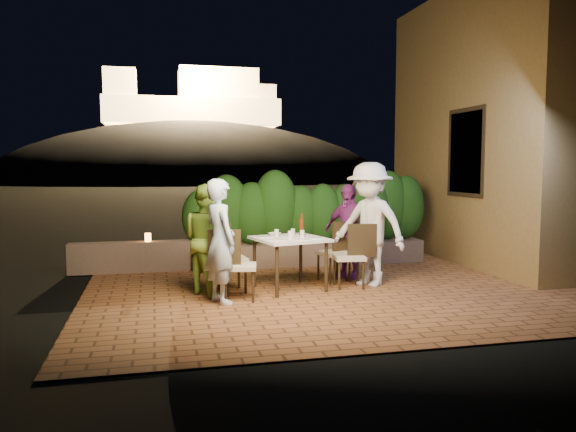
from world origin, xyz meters
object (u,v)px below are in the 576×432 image
object	(u,v)px
dining_table	(290,264)
chair_left_front	(240,265)
diner_white	(370,224)
parapet_lamp	(148,237)
chair_right_back	(334,252)
diner_green	(207,239)
chair_right_front	(349,256)
chair_left_back	(229,258)
beer_bottle	(302,225)
bowl	(275,234)
diner_blue	(220,241)
diner_purple	(348,232)

from	to	relation	value
dining_table	chair_left_front	size ratio (longest dim) A/B	0.99
diner_white	parapet_lamp	world-z (taller)	diner_white
dining_table	chair_right_back	world-z (taller)	chair_right_back
chair_left_front	parapet_lamp	size ratio (longest dim) A/B	6.69
diner_green	diner_white	distance (m)	2.39
diner_green	dining_table	bearing A→B (deg)	-124.15
parapet_lamp	diner_green	bearing A→B (deg)	-67.16
chair_left_front	diner_green	size ratio (longest dim) A/B	0.62
dining_table	chair_right_front	world-z (taller)	chair_right_front
chair_left_back	diner_green	xyz separation A→B (m)	(-0.31, -0.05, 0.27)
dining_table	diner_green	world-z (taller)	diner_green
diner_green	diner_white	bearing A→B (deg)	-124.11
beer_bottle	bowl	xyz separation A→B (m)	(-0.36, 0.20, -0.15)
dining_table	chair_left_back	distance (m)	0.87
dining_table	parapet_lamp	size ratio (longest dim) A/B	6.61
dining_table	diner_blue	world-z (taller)	diner_blue
chair_right_back	diner_blue	distance (m)	2.12
beer_bottle	chair_left_front	bearing A→B (deg)	-151.53
chair_right_back	parapet_lamp	size ratio (longest dim) A/B	6.53
dining_table	bowl	world-z (taller)	bowl
diner_purple	parapet_lamp	bearing A→B (deg)	-147.54
chair_left_front	diner_blue	world-z (taller)	diner_blue
chair_left_front	diner_white	world-z (taller)	diner_white
chair_left_back	diner_white	xyz separation A→B (m)	(2.07, -0.06, 0.42)
chair_right_back	diner_purple	bearing A→B (deg)	-166.09
bowl	chair_left_front	xyz separation A→B (m)	(-0.63, -0.73, -0.30)
chair_right_front	diner_blue	bearing A→B (deg)	21.45
diner_white	diner_blue	bearing A→B (deg)	-112.87
chair_left_back	diner_blue	distance (m)	0.71
diner_green	diner_white	xyz separation A→B (m)	(2.38, -0.01, 0.15)
chair_right_front	diner_white	xyz separation A→B (m)	(0.33, 0.05, 0.45)
diner_green	diner_white	world-z (taller)	diner_white
bowl	diner_white	size ratio (longest dim) A/B	0.09
chair_right_back	diner_white	size ratio (longest dim) A/B	0.50
diner_purple	diner_white	bearing A→B (deg)	-19.89
diner_white	chair_right_front	bearing A→B (deg)	-118.59
beer_bottle	diner_white	size ratio (longest dim) A/B	0.19
dining_table	diner_blue	distance (m)	1.26
parapet_lamp	diner_purple	bearing A→B (deg)	-24.13
bowl	diner_white	xyz separation A→B (m)	(1.37, -0.29, 0.14)
chair_right_front	parapet_lamp	bearing A→B (deg)	-27.84
dining_table	diner_white	xyz separation A→B (m)	(1.21, -0.00, 0.54)
diner_blue	diner_white	distance (m)	2.33
dining_table	parapet_lamp	bearing A→B (deg)	135.72
chair_right_front	diner_purple	distance (m)	0.70
beer_bottle	diner_green	distance (m)	1.38
diner_white	beer_bottle	bearing A→B (deg)	-131.56
beer_bottle	parapet_lamp	xyz separation A→B (m)	(-2.18, 1.85, -0.35)
dining_table	diner_blue	size ratio (longest dim) A/B	0.58
dining_table	chair_right_back	bearing A→B (deg)	27.51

